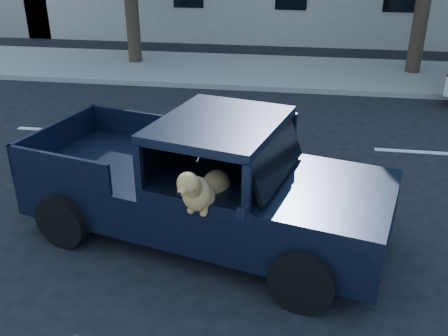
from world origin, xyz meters
name	(u,v)px	position (x,y,z in m)	size (l,w,h in m)	color
ground	(189,221)	(0.00, 0.00, 0.00)	(120.00, 120.00, 0.00)	black
far_sidewalk	(252,71)	(0.00, 9.20, 0.07)	(60.00, 4.00, 0.15)	gray
lane_stripes	(316,146)	(2.00, 3.40, 0.01)	(21.60, 0.14, 0.01)	silver
pickup_truck	(199,197)	(0.23, -0.32, 0.63)	(5.51, 3.26, 1.85)	black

